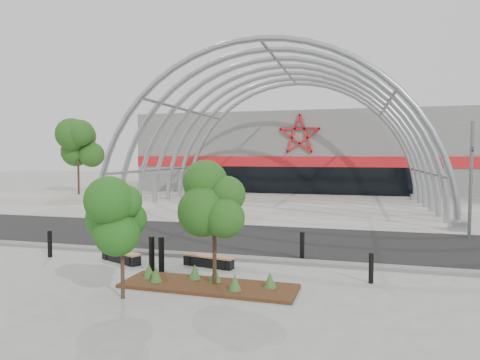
{
  "coord_description": "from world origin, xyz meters",
  "views": [
    {
      "loc": [
        5.03,
        -14.81,
        3.75
      ],
      "look_at": [
        0.0,
        4.0,
        2.6
      ],
      "focal_mm": 32.0,
      "sensor_mm": 36.0,
      "label": 1
    }
  ],
  "objects": [
    {
      "name": "planting_bed",
      "position": [
        1.03,
        -3.54,
        0.13
      ],
      "size": [
        5.05,
        1.66,
        0.53
      ],
      "color": "#3B1E0F",
      "rests_on": "ground"
    },
    {
      "name": "kerb",
      "position": [
        0.0,
        -0.25,
        0.06
      ],
      "size": [
        60.0,
        0.5,
        0.12
      ],
      "primitive_type": "cube",
      "color": "slate",
      "rests_on": "ground"
    },
    {
      "name": "bollard_1",
      "position": [
        -1.23,
        -2.42,
        0.57
      ],
      "size": [
        0.18,
        0.18,
        1.14
      ],
      "primitive_type": "cylinder",
      "color": "black",
      "rests_on": "ground"
    },
    {
      "name": "ground",
      "position": [
        0.0,
        0.0,
        0.0
      ],
      "size": [
        140.0,
        140.0,
        0.0
      ],
      "primitive_type": "plane",
      "color": "gray",
      "rests_on": "ground"
    },
    {
      "name": "road",
      "position": [
        0.0,
        3.5,
        0.01
      ],
      "size": [
        140.0,
        7.0,
        0.02
      ],
      "primitive_type": "cube",
      "color": "black",
      "rests_on": "ground"
    },
    {
      "name": "arena_building",
      "position": [
        0.0,
        33.45,
        3.99
      ],
      "size": [
        34.0,
        15.24,
        8.0
      ],
      "color": "slate",
      "rests_on": "ground"
    },
    {
      "name": "signal_pole",
      "position": [
        10.06,
        6.14,
        2.73
      ],
      "size": [
        0.37,
        0.73,
        5.23
      ],
      "color": "slate",
      "rests_on": "ground"
    },
    {
      "name": "bench_0",
      "position": [
        -2.8,
        -1.64,
        0.19
      ],
      "size": [
        1.86,
        1.14,
        0.39
      ],
      "color": "black",
      "rests_on": "ground"
    },
    {
      "name": "forecourt",
      "position": [
        0.0,
        15.5,
        0.02
      ],
      "size": [
        60.0,
        17.0,
        0.04
      ],
      "primitive_type": "cube",
      "color": "#A39F93",
      "rests_on": "ground"
    },
    {
      "name": "bollard_0",
      "position": [
        -5.71,
        -1.66,
        0.49
      ],
      "size": [
        0.16,
        0.16,
        0.98
      ],
      "primitive_type": "cylinder",
      "color": "black",
      "rests_on": "ground"
    },
    {
      "name": "vault_canopy",
      "position": [
        0.0,
        15.5,
        0.02
      ],
      "size": [
        20.8,
        15.8,
        20.36
      ],
      "color": "#979BA0",
      "rests_on": "ground"
    },
    {
      "name": "bg_tree_0",
      "position": [
        -20.0,
        20.0,
        4.64
      ],
      "size": [
        3.0,
        3.0,
        6.45
      ],
      "color": "black",
      "rests_on": "ground"
    },
    {
      "name": "bollard_3",
      "position": [
        3.28,
        0.31,
        0.5
      ],
      "size": [
        0.16,
        0.16,
        1.0
      ],
      "primitive_type": "cylinder",
      "color": "black",
      "rests_on": "ground"
    },
    {
      "name": "street_tree_1",
      "position": [
        1.25,
        -3.46,
        2.43
      ],
      "size": [
        1.43,
        1.43,
        3.38
      ],
      "color": "black",
      "rests_on": "ground"
    },
    {
      "name": "bollard_2",
      "position": [
        -0.86,
        -2.5,
        0.57
      ],
      "size": [
        0.18,
        0.18,
        1.15
      ],
      "primitive_type": "cylinder",
      "color": "black",
      "rests_on": "ground"
    },
    {
      "name": "bench_1",
      "position": [
        0.36,
        -1.44,
        0.19
      ],
      "size": [
        1.88,
        0.75,
        0.38
      ],
      "color": "black",
      "rests_on": "ground"
    },
    {
      "name": "street_tree_0",
      "position": [
        -0.76,
        -5.01,
        2.31
      ],
      "size": [
        1.41,
        1.41,
        3.22
      ],
      "color": "#322319",
      "rests_on": "ground"
    },
    {
      "name": "bollard_4",
      "position": [
        5.55,
        -1.95,
        0.45
      ],
      "size": [
        0.14,
        0.14,
        0.89
      ],
      "primitive_type": "cylinder",
      "color": "black",
      "rests_on": "ground"
    }
  ]
}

